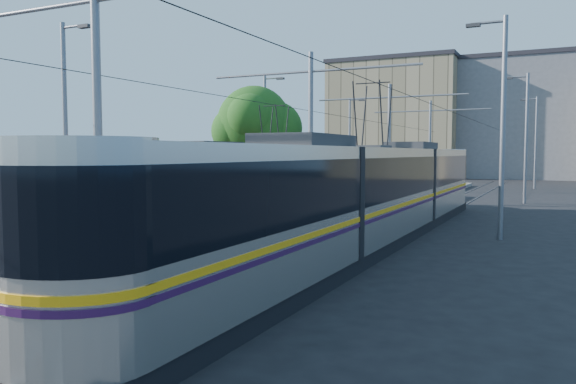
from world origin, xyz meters
The scene contains 14 objects.
ground centered at (0.00, 0.00, 0.00)m, with size 160.00×160.00×0.00m, color black.
platform centered at (0.00, 17.00, 0.15)m, with size 4.00×50.00×0.30m, color gray.
tactile_strip_left centered at (-1.45, 17.00, 0.30)m, with size 0.70×50.00×0.01m, color gray.
tactile_strip_right centered at (1.45, 17.00, 0.30)m, with size 0.70×50.00×0.01m, color gray.
rails centered at (0.00, 17.00, 0.02)m, with size 8.71×70.00×0.03m.
track_arrow centered at (-3.60, -3.00, 0.01)m, with size 1.20×5.00×0.01m, color silver.
tram_left centered at (-3.60, 11.69, 1.71)m, with size 2.43×29.65×5.50m.
tram_right centered at (3.60, 4.96, 1.86)m, with size 2.43×28.23×5.50m.
catenary centered at (0.00, 14.15, 4.52)m, with size 9.20×70.00×7.00m.
street_lamps centered at (0.00, 21.00, 4.18)m, with size 15.18×38.22×8.00m.
shelter centered at (-0.06, 16.49, 1.50)m, with size 0.87×1.16×2.29m.
tree centered at (-6.90, 16.25, 4.83)m, with size 4.92×4.55×7.15m.
building_left centered at (-10.00, 60.00, 7.56)m, with size 16.32×12.24×15.10m.
building_centre centered at (6.00, 64.00, 7.46)m, with size 18.36×14.28×14.89m.
Camera 1 is at (9.33, -13.52, 3.14)m, focal length 35.00 mm.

